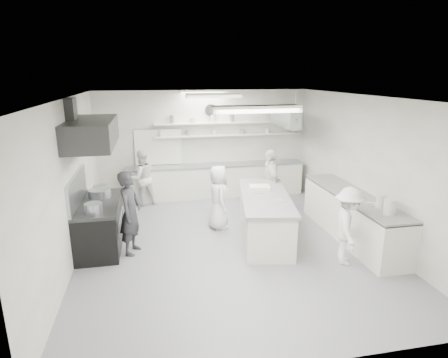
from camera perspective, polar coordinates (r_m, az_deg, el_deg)
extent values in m
cube|color=gray|center=(7.93, 0.81, -9.89)|extent=(6.00, 7.00, 0.02)
cube|color=white|center=(7.17, 0.90, 12.45)|extent=(6.00, 7.00, 0.02)
cube|color=silver|center=(10.77, -3.08, 5.43)|extent=(6.00, 0.04, 3.00)
cube|color=silver|center=(4.26, 10.98, -11.34)|extent=(6.00, 0.04, 3.00)
cube|color=silver|center=(7.40, -22.49, -0.53)|extent=(0.04, 7.00, 3.00)
cube|color=silver|center=(8.54, 20.95, 1.68)|extent=(0.04, 7.00, 3.00)
cube|color=black|center=(8.04, -18.38, -6.80)|extent=(0.80, 1.80, 0.90)
cube|color=#2F2F30|center=(7.55, -19.62, 6.68)|extent=(0.85, 2.00, 0.50)
cube|color=silver|center=(10.77, -1.19, -0.24)|extent=(5.00, 0.60, 0.92)
cube|color=silver|center=(10.73, 0.73, 6.76)|extent=(4.20, 0.26, 0.04)
cube|color=silver|center=(10.68, 0.74, 8.62)|extent=(4.20, 0.26, 0.04)
cube|color=black|center=(10.66, -10.01, 4.83)|extent=(1.30, 0.04, 1.00)
cylinder|color=white|center=(10.64, -2.04, 10.48)|extent=(0.32, 0.05, 0.32)
cube|color=silver|center=(8.49, 18.97, -5.49)|extent=(0.74, 3.30, 0.94)
cube|color=#A1A5AD|center=(10.09, 9.25, 9.15)|extent=(0.30, 1.60, 0.40)
cube|color=silver|center=(5.43, 4.97, 10.61)|extent=(1.30, 0.25, 0.10)
cube|color=silver|center=(8.93, -1.60, 12.64)|extent=(1.30, 0.25, 0.10)
cube|color=silver|center=(8.09, 6.23, -5.87)|extent=(1.36, 2.59, 0.91)
cylinder|color=#A1A5AD|center=(8.15, -18.48, -2.23)|extent=(0.46, 0.46, 0.22)
imported|color=#2D2D31|center=(7.47, -14.12, -5.04)|extent=(0.58, 0.70, 1.66)
imported|color=white|center=(10.19, -12.42, 0.17)|extent=(0.88, 0.77, 1.51)
imported|color=white|center=(8.46, -0.87, -2.78)|extent=(0.50, 0.74, 1.47)
imported|color=white|center=(9.24, 7.04, -0.62)|extent=(0.48, 1.01, 1.68)
imported|color=white|center=(7.25, 18.44, -6.85)|extent=(0.85, 1.08, 1.47)
imported|color=#A1A5AD|center=(8.13, 5.29, -2.10)|extent=(0.26, 0.26, 0.06)
imported|color=silver|center=(7.64, 8.22, -3.39)|extent=(0.25, 0.25, 0.06)
imported|color=silver|center=(7.80, 21.55, -3.74)|extent=(0.28, 0.28, 0.05)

